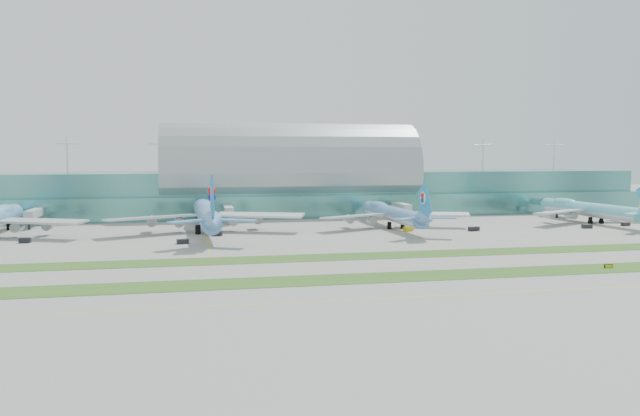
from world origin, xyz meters
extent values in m
plane|color=gray|center=(0.00, 0.00, 0.00)|extent=(700.00, 700.00, 0.00)
cube|color=#3D7A75|center=(0.00, 130.00, 10.00)|extent=(340.00, 42.00, 20.00)
cube|color=#3D7A75|center=(0.00, 106.00, 5.00)|extent=(340.00, 8.00, 10.00)
ellipsoid|color=#9EA5A8|center=(0.00, 130.00, 20.00)|extent=(340.00, 46.20, 16.17)
cylinder|color=white|center=(0.00, 130.00, 28.00)|extent=(0.80, 0.80, 16.00)
cube|color=#B2B7B7|center=(-106.00, 95.00, 5.50)|extent=(3.50, 22.00, 3.00)
cylinder|color=black|center=(-106.00, 85.00, 2.00)|extent=(1.00, 1.00, 4.00)
cube|color=#B2B7B7|center=(-31.00, 95.00, 5.50)|extent=(3.50, 22.00, 3.00)
cylinder|color=black|center=(-31.00, 85.00, 2.00)|extent=(1.00, 1.00, 4.00)
cube|color=#B2B7B7|center=(44.00, 95.00, 5.50)|extent=(3.50, 22.00, 3.00)
cylinder|color=black|center=(44.00, 85.00, 2.00)|extent=(1.00, 1.00, 4.00)
cube|color=#B2B7B7|center=(119.00, 95.00, 5.50)|extent=(3.50, 22.00, 3.00)
cylinder|color=black|center=(119.00, 85.00, 2.00)|extent=(1.00, 1.00, 4.00)
cube|color=#2D591E|center=(0.00, -28.00, 0.04)|extent=(420.00, 12.00, 0.08)
cube|color=#2D591E|center=(0.00, 2.00, 0.04)|extent=(420.00, 12.00, 0.08)
cube|color=yellow|center=(0.00, -48.00, 0.01)|extent=(420.00, 0.35, 0.01)
cube|color=yellow|center=(0.00, -14.00, 0.01)|extent=(420.00, 0.35, 0.01)
cube|color=yellow|center=(0.00, 18.00, 0.01)|extent=(420.00, 0.35, 0.01)
cube|color=yellow|center=(0.00, 40.00, 0.01)|extent=(420.00, 0.35, 0.01)
ellipsoid|color=#62A6D9|center=(-113.31, 79.13, 7.94)|extent=(6.39, 19.30, 4.50)
cone|color=#62A6D9|center=(-112.97, 95.45, 6.21)|extent=(6.41, 5.22, 6.31)
cube|color=silver|center=(-95.39, 59.05, 5.80)|extent=(31.09, 19.07, 1.24)
cylinder|color=gray|center=(-99.86, 64.64, 3.66)|extent=(3.58, 5.67, 3.46)
cylinder|color=black|center=(-113.18, 85.44, 1.53)|extent=(1.83, 1.83, 3.05)
cylinder|color=#6399DA|center=(-40.54, 63.95, 6.56)|extent=(8.96, 66.87, 6.67)
ellipsoid|color=#6399DA|center=(-41.18, 82.61, 8.39)|extent=(7.03, 20.48, 4.75)
cone|color=#6399DA|center=(-41.77, 99.85, 6.56)|extent=(6.85, 5.60, 6.67)
cone|color=#6399DA|center=(-39.24, 26.33, 7.85)|extent=(6.66, 9.89, 6.33)
cube|color=silver|center=(-59.81, 61.13, 6.13)|extent=(32.77, 20.51, 1.31)
cylinder|color=gray|center=(-55.17, 67.10, 3.87)|extent=(3.86, 6.04, 3.66)
cube|color=silver|center=(-21.11, 62.46, 6.13)|extent=(33.09, 18.66, 1.31)
cylinder|color=gray|center=(-26.15, 68.10, 3.87)|extent=(3.86, 6.04, 3.66)
cube|color=#2A80BC|center=(-39.31, 28.48, 14.63)|extent=(1.13, 14.15, 15.50)
cylinder|color=silver|center=(-39.35, 29.55, 16.24)|extent=(1.15, 5.19, 5.16)
cylinder|color=black|center=(-41.41, 89.27, 1.61)|extent=(1.94, 1.94, 3.23)
cylinder|color=black|center=(-43.61, 59.54, 1.61)|extent=(1.94, 1.94, 3.23)
cylinder|color=black|center=(-37.16, 59.76, 1.61)|extent=(1.94, 1.94, 3.23)
cylinder|color=#5B8FCA|center=(30.44, 63.59, 5.53)|extent=(8.53, 56.42, 5.62)
ellipsoid|color=#5B8FCA|center=(29.63, 79.31, 7.08)|extent=(6.22, 17.34, 4.00)
cone|color=#5B8FCA|center=(28.87, 93.83, 5.53)|extent=(5.85, 4.82, 5.62)
cone|color=#5B8FCA|center=(32.09, 31.91, 6.62)|extent=(5.76, 8.42, 5.34)
cube|color=silver|center=(14.24, 60.94, 5.17)|extent=(27.54, 17.67, 1.11)
cylinder|color=#999EA2|center=(18.06, 66.04, 3.26)|extent=(3.34, 5.14, 3.08)
cube|color=silver|center=(46.83, 62.63, 5.17)|extent=(27.94, 15.32, 1.11)
cylinder|color=#999EA2|center=(42.51, 67.31, 3.26)|extent=(3.34, 5.14, 3.08)
cube|color=#2E93CF|center=(32.00, 33.72, 12.33)|extent=(1.16, 11.93, 13.07)
cylinder|color=white|center=(31.95, 34.62, 13.69)|extent=(1.04, 4.39, 4.35)
cylinder|color=black|center=(29.34, 84.92, 1.36)|extent=(1.63, 1.63, 2.72)
cylinder|color=black|center=(27.92, 59.83, 1.36)|extent=(1.63, 1.63, 2.72)
cylinder|color=black|center=(33.35, 60.11, 1.36)|extent=(1.63, 1.63, 2.72)
cylinder|color=#62C5D8|center=(116.18, 64.16, 5.57)|extent=(11.22, 56.86, 5.66)
ellipsoid|color=#62C5D8|center=(114.61, 79.92, 7.12)|extent=(7.05, 17.65, 4.03)
cone|color=#62C5D8|center=(113.16, 94.49, 5.57)|extent=(6.08, 5.10, 5.66)
cube|color=silver|center=(100.01, 60.72, 5.20)|extent=(27.44, 18.80, 1.11)
cylinder|color=#9C9FA5|center=(103.61, 66.03, 3.29)|extent=(3.58, 5.30, 3.10)
cube|color=silver|center=(132.70, 63.96, 5.20)|extent=(28.21, 14.29, 1.11)
cylinder|color=#9C9FA5|center=(128.13, 68.46, 3.29)|extent=(3.58, 5.30, 3.10)
cylinder|color=black|center=(114.05, 85.55, 1.37)|extent=(1.64, 1.64, 2.74)
cylinder|color=black|center=(113.81, 60.25, 1.37)|extent=(1.64, 1.64, 2.74)
cylinder|color=black|center=(119.26, 60.79, 1.37)|extent=(1.64, 1.64, 2.74)
cube|color=black|center=(-98.60, 48.81, 0.84)|extent=(3.48, 2.19, 1.67)
cube|color=black|center=(-48.59, 36.61, 0.76)|extent=(3.96, 2.75, 1.51)
cube|color=black|center=(-36.98, 53.63, 0.85)|extent=(3.81, 2.76, 1.71)
cube|color=gold|center=(32.92, 52.78, 0.80)|extent=(3.89, 2.88, 1.60)
cube|color=black|center=(57.16, 48.61, 0.77)|extent=(4.44, 3.06, 1.55)
cube|color=black|center=(103.43, 47.38, 0.78)|extent=(3.86, 2.43, 1.56)
cube|color=black|center=(123.50, 51.61, 0.71)|extent=(3.95, 3.12, 1.41)
cube|color=black|center=(57.63, -27.84, 0.51)|extent=(2.39, 0.24, 1.01)
cube|color=#C9CF12|center=(57.63, -28.00, 0.51)|extent=(2.02, 0.04, 0.73)
cylinder|color=black|center=(56.80, -27.84, 0.23)|extent=(0.11, 0.11, 0.46)
cylinder|color=black|center=(58.46, -27.84, 0.23)|extent=(0.11, 0.11, 0.46)
camera|label=1|loc=(-44.72, -165.63, 29.21)|focal=35.00mm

